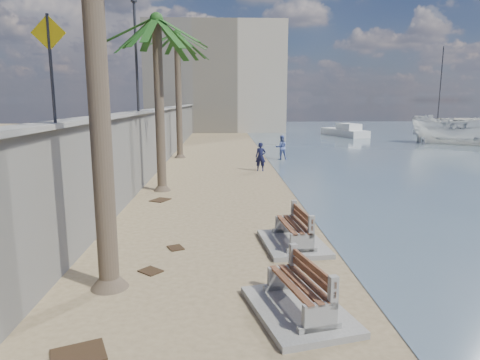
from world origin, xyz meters
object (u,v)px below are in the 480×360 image
palm_back (177,36)px  person_a (261,155)px  palm_mid (157,22)px  bench_far (293,231)px  bench_near (299,292)px  yacht_near (453,134)px  yacht_far (344,133)px  boat_cruiser (461,128)px  sailboat_west (437,131)px  person_b (281,146)px

palm_back → person_a: bearing=-49.1°
palm_mid → bench_far: bearing=-58.4°
bench_near → yacht_near: size_ratio=0.25×
palm_mid → yacht_far: size_ratio=1.12×
yacht_near → yacht_far: 11.89m
boat_cruiser → sailboat_west: sailboat_west is taller
palm_back → sailboat_west: sailboat_west is taller
palm_back → boat_cruiser: bearing=18.3°
person_a → yacht_far: size_ratio=0.26×
person_a → yacht_near: bearing=56.5°
palm_mid → palm_back: palm_back is taller
person_b → yacht_near: (21.71, 17.14, -0.59)m
bench_far → yacht_far: yacht_far is taller
yacht_far → palm_back: bearing=122.4°
palm_back → yacht_near: bearing=28.8°
yacht_far → sailboat_west: 12.98m
bench_near → yacht_far: bearing=73.1°
sailboat_west → bench_near: bearing=-119.4°
palm_back → yacht_near: palm_back is taller
palm_mid → palm_back: (-0.30, 11.60, 1.04)m
person_a → palm_mid: bearing=-119.5°
bench_near → palm_back: bearing=101.1°
bench_far → person_a: bearing=89.0°
bench_near → person_a: (0.76, 17.23, 0.53)m
person_b → sailboat_west: sailboat_west is taller
bench_near → yacht_near: (24.38, 39.30, -0.09)m
boat_cruiser → person_a: bearing=161.4°
person_b → sailboat_west: bearing=-139.5°
person_a → boat_cruiser: boat_cruiser is taller
yacht_near → yacht_far: same height
bench_near → yacht_far: yacht_far is taller
yacht_near → sailboat_west: (1.01, 5.75, -0.01)m
boat_cruiser → yacht_far: bearing=74.5°
palm_back → boat_cruiser: (25.54, 8.45, -6.95)m
palm_back → bench_near: bearing=-78.9°
yacht_near → sailboat_west: bearing=11.3°
yacht_near → yacht_far: bearing=98.4°
person_b → sailboat_west: 32.26m
yacht_near → person_b: bearing=149.6°
bench_near → palm_back: (-4.58, 23.40, 8.05)m
bench_far → sailboat_west: 48.01m
person_a → sailboat_west: (24.63, 27.82, -0.63)m
sailboat_west → palm_mid: bearing=-131.8°
palm_back → sailboat_west: 37.86m
person_b → boat_cruiser: (18.29, 9.70, 0.60)m
palm_mid → yacht_near: bearing=43.8°
bench_far → person_a: size_ratio=1.34×
person_b → bench_far: bearing=78.6°
bench_far → palm_mid: (-4.82, 7.84, 7.01)m
bench_near → palm_back: size_ratio=0.29×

